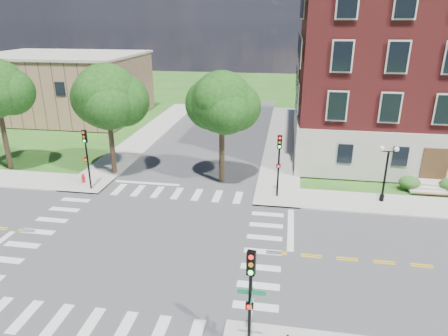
% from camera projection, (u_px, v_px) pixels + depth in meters
% --- Properties ---
extents(ground, '(160.00, 160.00, 0.00)m').
position_uv_depth(ground, '(145.00, 241.00, 24.47)').
color(ground, '#285718').
rests_on(ground, ground).
extents(road_ew, '(90.00, 12.00, 0.01)m').
position_uv_depth(road_ew, '(145.00, 241.00, 24.47)').
color(road_ew, '#3D3D3F').
rests_on(road_ew, ground).
extents(road_ns, '(12.00, 90.00, 0.01)m').
position_uv_depth(road_ns, '(145.00, 241.00, 24.47)').
color(road_ns, '#3D3D3F').
rests_on(road_ns, ground).
extents(sidewalk_ne, '(34.00, 34.00, 0.12)m').
position_uv_depth(sidewalk_ne, '(365.00, 168.00, 36.32)').
color(sidewalk_ne, '#9E9B93').
rests_on(sidewalk_ne, ground).
extents(sidewalk_nw, '(34.00, 34.00, 0.12)m').
position_uv_depth(sidewalk_nw, '(54.00, 151.00, 40.97)').
color(sidewalk_nw, '#9E9B93').
rests_on(sidewalk_nw, ground).
extents(crosswalk_east, '(2.20, 10.20, 0.02)m').
position_uv_depth(crosswalk_east, '(263.00, 252.00, 23.38)').
color(crosswalk_east, silver).
rests_on(crosswalk_east, ground).
extents(stop_bar_east, '(0.40, 5.50, 0.00)m').
position_uv_depth(stop_bar_east, '(291.00, 229.00, 25.91)').
color(stop_bar_east, silver).
rests_on(stop_bar_east, ground).
extents(secondary_building, '(20.40, 15.40, 8.30)m').
position_uv_depth(secondary_building, '(64.00, 85.00, 53.97)').
color(secondary_building, '#906A4F').
rests_on(secondary_building, ground).
extents(tree_c, '(5.40, 5.40, 9.39)m').
position_uv_depth(tree_c, '(107.00, 97.00, 32.69)').
color(tree_c, black).
rests_on(tree_c, ground).
extents(tree_d, '(4.86, 4.86, 9.03)m').
position_uv_depth(tree_d, '(222.00, 102.00, 30.94)').
color(tree_d, black).
rests_on(tree_d, ground).
extents(traffic_signal_se, '(0.35, 0.40, 4.80)m').
position_uv_depth(traffic_signal_se, '(250.00, 291.00, 15.09)').
color(traffic_signal_se, black).
rests_on(traffic_signal_se, ground).
extents(traffic_signal_ne, '(0.35, 0.40, 4.80)m').
position_uv_depth(traffic_signal_ne, '(279.00, 158.00, 29.33)').
color(traffic_signal_ne, black).
rests_on(traffic_signal_ne, ground).
extents(traffic_signal_nw, '(0.37, 0.43, 4.80)m').
position_uv_depth(traffic_signal_nw, '(86.00, 152.00, 30.69)').
color(traffic_signal_nw, black).
rests_on(traffic_signal_nw, ground).
extents(twin_lamp_west, '(1.36, 0.36, 4.23)m').
position_uv_depth(twin_lamp_west, '(386.00, 171.00, 28.79)').
color(twin_lamp_west, black).
rests_on(twin_lamp_west, ground).
extents(street_sign_pole, '(1.10, 1.10, 3.10)m').
position_uv_depth(street_sign_pole, '(251.00, 310.00, 15.40)').
color(street_sign_pole, gray).
rests_on(street_sign_pole, ground).
extents(fire_hydrant, '(0.35, 0.35, 0.75)m').
position_uv_depth(fire_hydrant, '(83.00, 178.00, 32.83)').
color(fire_hydrant, '#B40D16').
rests_on(fire_hydrant, ground).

